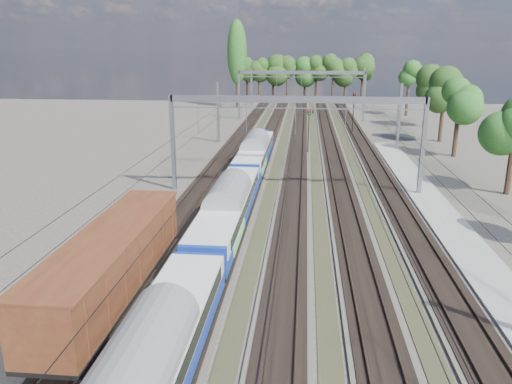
# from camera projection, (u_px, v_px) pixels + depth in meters

# --- Properties ---
(track_bed) EXTENTS (21.00, 130.00, 0.34)m
(track_bed) POSITION_uv_depth(u_px,v_px,m) (297.00, 157.00, 61.49)
(track_bed) COLOR #47423A
(track_bed) RESTS_ON ground
(platform) EXTENTS (3.00, 70.00, 0.30)m
(platform) POSITION_uv_depth(u_px,v_px,m) (455.00, 233.00, 36.48)
(platform) COLOR gray
(platform) RESTS_ON ground
(catenary) EXTENTS (25.65, 130.00, 9.00)m
(catenary) POSITION_uv_depth(u_px,v_px,m) (302.00, 100.00, 67.03)
(catenary) COLOR slate
(catenary) RESTS_ON ground
(tree_belt) EXTENTS (40.11, 99.20, 11.55)m
(tree_belt) POSITION_uv_depth(u_px,v_px,m) (344.00, 74.00, 103.36)
(tree_belt) COLOR black
(tree_belt) RESTS_ON ground
(poplar) EXTENTS (4.40, 4.40, 19.04)m
(poplar) POSITION_uv_depth(u_px,v_px,m) (237.00, 53.00, 110.16)
(poplar) COLOR black
(poplar) RESTS_ON ground
(emu_train) EXTENTS (2.78, 58.92, 4.07)m
(emu_train) POSITION_uv_depth(u_px,v_px,m) (227.00, 205.00, 35.64)
(emu_train) COLOR black
(emu_train) RESTS_ON ground
(freight_boxcar) EXTENTS (3.17, 15.29, 3.94)m
(freight_boxcar) POSITION_uv_depth(u_px,v_px,m) (113.00, 262.00, 26.16)
(freight_boxcar) COLOR black
(freight_boxcar) RESTS_ON ground
(worker) EXTENTS (0.37, 0.57, 1.55)m
(worker) POSITION_uv_depth(u_px,v_px,m) (313.00, 111.00, 100.81)
(worker) COLOR black
(worker) RESTS_ON ground
(signal_near) EXTENTS (0.40, 0.37, 5.61)m
(signal_near) POSITION_uv_depth(u_px,v_px,m) (309.00, 126.00, 63.48)
(signal_near) COLOR black
(signal_near) RESTS_ON ground
(signal_far) EXTENTS (0.45, 0.42, 6.32)m
(signal_far) POSITION_uv_depth(u_px,v_px,m) (353.00, 108.00, 77.49)
(signal_far) COLOR black
(signal_far) RESTS_ON ground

